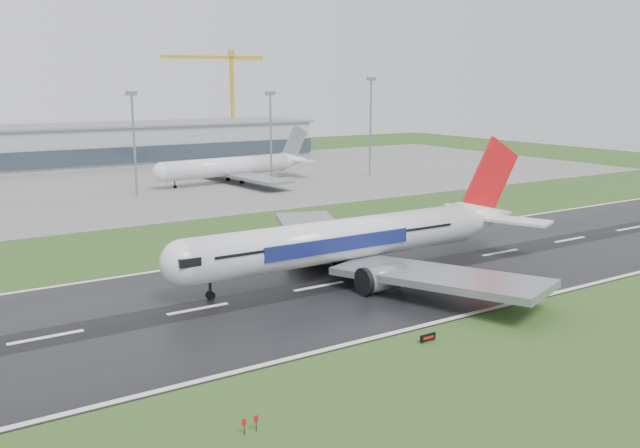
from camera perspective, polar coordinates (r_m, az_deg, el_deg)
ground at (r=95.05m, az=-10.41°, el=-7.22°), size 520.00×520.00×0.00m
runway at (r=95.03m, az=-10.42°, el=-7.19°), size 400.00×45.00×0.10m
apron at (r=213.57m, az=-23.10°, el=2.60°), size 400.00×130.00×0.08m
terminal at (r=271.79m, az=-25.34°, el=5.78°), size 240.00×36.00×15.00m
main_airliner at (r=109.31m, az=3.85°, el=1.05°), size 69.59×66.32×20.44m
parked_airliner at (r=214.64m, az=-7.49°, el=5.78°), size 62.67×59.10×16.89m
tower_crane at (r=312.85m, az=-7.51°, el=10.29°), size 46.53×10.23×46.00m
runway_sign at (r=83.14m, az=9.23°, el=-9.61°), size 2.25×1.02×1.04m
floodmast_3 at (r=192.58m, az=-15.63°, el=6.39°), size 0.64×0.64×27.94m
floodmast_4 at (r=208.91m, az=-4.23°, el=7.15°), size 0.64×0.64×27.68m
floodmast_5 at (r=229.26m, az=4.35°, el=8.12°), size 0.64×0.64×32.18m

